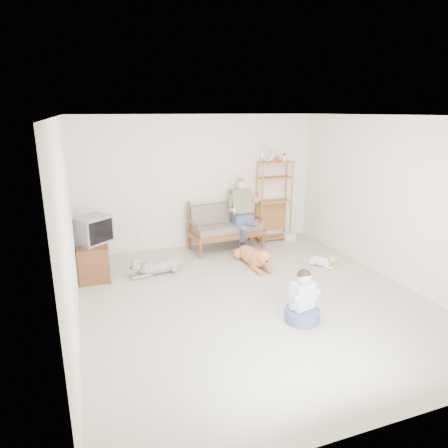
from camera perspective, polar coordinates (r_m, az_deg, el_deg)
name	(u,v)px	position (r m, az deg, el deg)	size (l,w,h in m)	color
floor	(253,299)	(6.21, 4.13, -10.59)	(5.50, 5.50, 0.00)	beige
ceiling	(257,116)	(5.56, 4.70, 15.19)	(5.50, 5.50, 0.00)	white
wall_back	(200,182)	(8.27, -3.45, 6.00)	(5.00, 5.00, 0.00)	silver
wall_front	(393,292)	(3.55, 23.04, -8.88)	(5.00, 5.00, 0.00)	silver
wall_left	(69,230)	(5.26, -21.31, -0.80)	(5.50, 5.50, 0.00)	silver
wall_right	(394,200)	(7.12, 23.13, 3.14)	(5.50, 5.50, 0.00)	silver
loveseat	(225,225)	(8.22, 0.20, -0.21)	(1.56, 0.83, 0.95)	brown
man	(243,218)	(8.10, 2.79, 0.82)	(0.55, 0.78, 1.27)	#495686
etagere	(274,200)	(8.76, 7.15, 3.39)	(0.77, 0.34, 2.02)	#AC6E36
book_stack	(289,237)	(8.96, 9.30, -1.80)	(0.24, 0.17, 0.15)	silver
tv_stand	(93,259)	(7.25, -18.15, -4.80)	(0.53, 0.92, 0.60)	brown
crt_tv	(93,230)	(7.08, -18.27, -0.76)	(0.71, 0.69, 0.47)	slate
wall_outlet	(142,237)	(8.24, -11.65, -1.84)	(0.12, 0.02, 0.08)	white
golden_retriever	(254,257)	(7.41, 4.24, -4.68)	(0.37, 1.35, 0.41)	#BE7842
shaggy_dog	(154,267)	(7.11, -9.92, -6.07)	(1.11, 0.37, 0.33)	silver
terrier	(324,261)	(7.58, 14.10, -5.16)	(0.41, 0.57, 0.25)	silver
child	(303,303)	(5.59, 11.17, -10.95)	(0.47, 0.47, 0.75)	#495686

